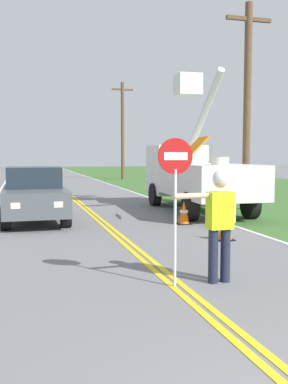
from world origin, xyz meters
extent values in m
cube|color=#3D662D|center=(11.60, 20.00, 0.00)|extent=(16.00, 110.00, 0.01)
cube|color=yellow|center=(-0.09, 20.00, 0.01)|extent=(0.11, 110.00, 0.01)
cube|color=yellow|center=(0.09, 20.00, 0.01)|extent=(0.11, 110.00, 0.01)
cube|color=silver|center=(3.60, 20.00, 0.01)|extent=(0.12, 110.00, 0.01)
cylinder|color=#1E2338|center=(0.84, 4.58, 0.44)|extent=(0.16, 0.16, 0.88)
cylinder|color=#1E2338|center=(0.62, 4.57, 0.44)|extent=(0.16, 0.16, 0.88)
cube|color=#C6EA19|center=(0.73, 4.57, 1.18)|extent=(0.41, 0.26, 0.60)
cylinder|color=beige|center=(0.23, 4.55, 1.43)|extent=(0.60, 0.12, 0.09)
cylinder|color=beige|center=(0.97, 4.59, 1.21)|extent=(0.09, 0.09, 0.48)
sphere|color=beige|center=(0.73, 4.57, 1.65)|extent=(0.22, 0.22, 0.22)
sphere|color=white|center=(0.73, 4.57, 1.70)|extent=(0.25, 0.25, 0.25)
cylinder|color=silver|center=(-0.05, 4.53, 0.92)|extent=(0.04, 0.04, 1.85)
cylinder|color=#B71414|center=(-0.05, 4.53, 2.05)|extent=(0.56, 0.03, 0.56)
cube|color=white|center=(-0.05, 4.51, 2.05)|extent=(0.38, 0.01, 0.12)
cube|color=silver|center=(3.79, 11.95, 1.21)|extent=(2.45, 4.67, 1.10)
cube|color=silver|center=(3.90, 15.40, 1.46)|extent=(2.27, 2.17, 2.00)
cube|color=#1E2833|center=(3.93, 16.43, 1.76)|extent=(1.98, 0.12, 0.90)
cylinder|color=silver|center=(3.76, 11.03, 1.88)|extent=(0.56, 0.56, 0.24)
cylinder|color=silver|center=(3.81, 12.63, 3.38)|extent=(0.35, 3.35, 2.92)
cube|color=white|center=(3.86, 14.22, 4.75)|extent=(0.93, 0.93, 0.80)
cube|color=orange|center=(2.55, 10.19, 2.31)|extent=(0.62, 0.82, 0.59)
cylinder|color=black|center=(2.86, 15.23, 0.46)|extent=(0.35, 0.93, 0.92)
cylinder|color=black|center=(4.92, 15.17, 0.46)|extent=(0.35, 0.93, 0.92)
cylinder|color=black|center=(2.73, 10.95, 0.46)|extent=(0.35, 0.93, 0.92)
cylinder|color=black|center=(4.79, 10.89, 0.46)|extent=(0.35, 0.93, 0.92)
cube|color=#4C5156|center=(-1.99, 12.02, 0.70)|extent=(1.88, 4.12, 0.72)
cube|color=#1E2833|center=(-1.99, 12.27, 1.38)|extent=(1.64, 1.74, 0.64)
cube|color=#EAEACC|center=(-1.42, 10.00, 0.75)|extent=(0.24, 0.06, 0.16)
cube|color=#EAEACC|center=(-2.52, 9.99, 0.75)|extent=(0.24, 0.06, 0.16)
cylinder|color=black|center=(-1.16, 10.76, 0.34)|extent=(0.29, 0.68, 0.68)
cylinder|color=black|center=(-2.80, 10.75, 0.34)|extent=(0.29, 0.68, 0.68)
cylinder|color=black|center=(-1.18, 13.30, 0.34)|extent=(0.29, 0.68, 0.68)
cylinder|color=black|center=(-2.82, 13.29, 0.34)|extent=(0.29, 0.68, 0.68)
cylinder|color=brown|center=(5.84, 13.19, 3.83)|extent=(0.28, 0.28, 7.66)
cube|color=brown|center=(5.84, 13.19, 7.06)|extent=(1.80, 0.14, 0.14)
cylinder|color=brown|center=(5.89, 34.62, 4.06)|extent=(0.28, 0.28, 8.12)
cube|color=brown|center=(5.89, 34.62, 7.52)|extent=(1.80, 0.14, 0.14)
cone|color=orange|center=(2.39, 7.81, 0.35)|extent=(0.36, 0.36, 0.70)
cylinder|color=white|center=(2.39, 7.81, 0.39)|extent=(0.25, 0.25, 0.08)
cube|color=black|center=(2.39, 7.81, 0.01)|extent=(0.40, 0.40, 0.03)
cone|color=orange|center=(2.31, 10.42, 0.35)|extent=(0.36, 0.36, 0.70)
cylinder|color=white|center=(2.31, 10.42, 0.39)|extent=(0.25, 0.25, 0.08)
cube|color=black|center=(2.31, 10.42, 0.01)|extent=(0.40, 0.40, 0.03)
camera|label=1|loc=(-2.33, -1.88, 2.07)|focal=41.26mm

